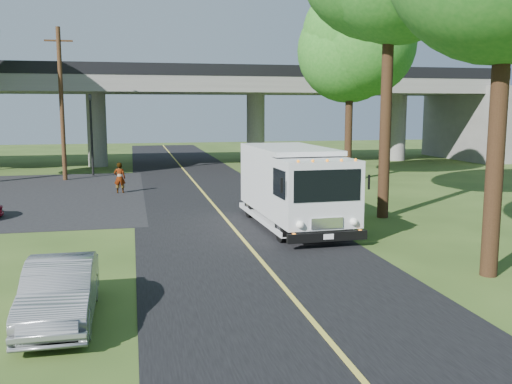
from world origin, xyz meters
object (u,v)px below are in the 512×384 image
object	(u,v)px
pedestrian	(120,178)
traffic_signal	(91,126)
tree_right_far	(355,38)
silver_sedan	(60,291)
utility_pole	(62,103)
step_van	(294,184)

from	to	relation	value
pedestrian	traffic_signal	bearing A→B (deg)	-69.90
tree_right_far	pedestrian	xyz separation A→B (m)	(-13.37, -1.96, -7.51)
pedestrian	tree_right_far	bearing A→B (deg)	-164.30
silver_sedan	utility_pole	bearing A→B (deg)	95.77
step_van	traffic_signal	bearing A→B (deg)	112.27
traffic_signal	step_van	size ratio (longest dim) A/B	0.74
traffic_signal	pedestrian	bearing A→B (deg)	-77.27
utility_pole	step_van	bearing A→B (deg)	-58.89
traffic_signal	utility_pole	distance (m)	2.86
tree_right_far	pedestrian	world-z (taller)	tree_right_far
step_van	silver_sedan	distance (m)	10.77
step_van	silver_sedan	xyz separation A→B (m)	(-7.22, -7.93, -0.95)
step_van	pedestrian	distance (m)	11.84
utility_pole	silver_sedan	world-z (taller)	utility_pole
tree_right_far	utility_pole	bearing A→B (deg)	166.00
utility_pole	step_van	xyz separation A→B (m)	(9.70, -16.07, -3.01)
traffic_signal	silver_sedan	xyz separation A→B (m)	(0.97, -26.00, -2.57)
traffic_signal	tree_right_far	xyz separation A→B (m)	(15.21, -6.16, 5.10)
utility_pole	tree_right_far	size ratio (longest dim) A/B	0.82
traffic_signal	utility_pole	xyz separation A→B (m)	(-1.50, -2.00, 1.40)
step_van	silver_sedan	world-z (taller)	step_van
utility_pole	step_van	size ratio (longest dim) A/B	1.28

